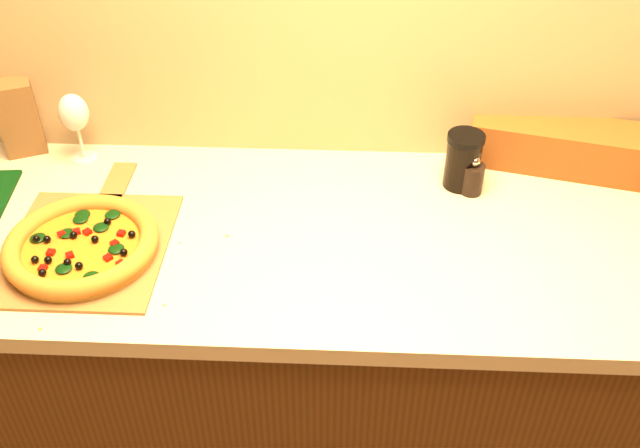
{
  "coord_description": "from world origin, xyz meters",
  "views": [
    {
      "loc": [
        0.01,
        0.22,
        1.88
      ],
      "look_at": [
        -0.04,
        1.38,
        0.96
      ],
      "focal_mm": 40.0,
      "sensor_mm": 36.0,
      "label": 1
    }
  ],
  "objects": [
    {
      "name": "cabinet",
      "position": [
        0.0,
        1.43,
        0.43
      ],
      "size": [
        2.8,
        0.65,
        0.86
      ],
      "primitive_type": "cube",
      "color": "#41280E",
      "rests_on": "ground"
    },
    {
      "name": "countertop",
      "position": [
        0.0,
        1.43,
        0.88
      ],
      "size": [
        2.84,
        0.68,
        0.04
      ],
      "primitive_type": "cube",
      "color": "#C1B296",
      "rests_on": "cabinet"
    },
    {
      "name": "pizza_peel",
      "position": [
        -0.53,
        1.36,
        0.9
      ],
      "size": [
        0.34,
        0.51,
        0.01
      ],
      "rotation": [
        0.0,
        0.0,
        -0.0
      ],
      "color": "brown",
      "rests_on": "countertop"
    },
    {
      "name": "pizza",
      "position": [
        -0.53,
        1.32,
        0.93
      ],
      "size": [
        0.32,
        0.32,
        0.04
      ],
      "color": "#C68A31",
      "rests_on": "pizza_peel"
    },
    {
      "name": "pepper_grinder",
      "position": [
        0.3,
        1.59,
        0.94
      ],
      "size": [
        0.05,
        0.05,
        0.1
      ],
      "color": "black",
      "rests_on": "countertop"
    },
    {
      "name": "bread_bag",
      "position": [
        0.52,
        1.71,
        0.96
      ],
      "size": [
        0.43,
        0.22,
        0.11
      ],
      "primitive_type": "cube",
      "rotation": [
        0.0,
        0.0,
        -0.23
      ],
      "color": "brown",
      "rests_on": "countertop"
    },
    {
      "name": "wine_glass",
      "position": [
        -0.65,
        1.69,
        1.03
      ],
      "size": [
        0.07,
        0.07,
        0.18
      ],
      "color": "silver",
      "rests_on": "countertop"
    },
    {
      "name": "paper_bag",
      "position": [
        -0.8,
        1.72,
        0.99
      ],
      "size": [
        0.12,
        0.11,
        0.19
      ],
      "primitive_type": "cube",
      "rotation": [
        0.0,
        0.0,
        0.41
      ],
      "color": "brown",
      "rests_on": "countertop"
    },
    {
      "name": "dark_jar",
      "position": [
        0.28,
        1.61,
        0.97
      ],
      "size": [
        0.09,
        0.09,
        0.14
      ],
      "color": "black",
      "rests_on": "countertop"
    }
  ]
}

